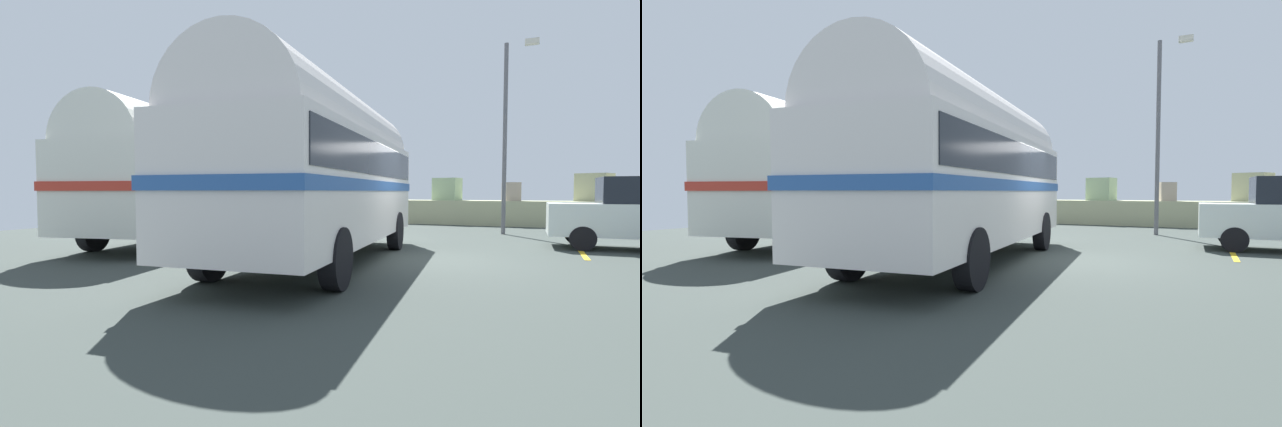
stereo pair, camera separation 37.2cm
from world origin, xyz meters
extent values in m
cube|color=#333A37|center=(0.00, 0.00, 0.01)|extent=(32.00, 26.00, 0.02)
cube|color=#A5A880|center=(0.00, 11.80, 0.55)|extent=(31.36, 1.80, 1.10)
sphere|color=#ADB777|center=(-12.92, 11.86, 1.64)|extent=(1.09, 1.09, 1.09)
cube|color=#B29C91|center=(-10.63, 11.80, 1.54)|extent=(1.00, 0.92, 0.89)
cube|color=#9EB27D|center=(-6.64, 11.33, 1.66)|extent=(1.21, 1.27, 1.13)
cube|color=#B59A8F|center=(-4.48, 11.67, 1.49)|extent=(0.90, 0.80, 0.78)
cube|color=#9CB788|center=(-1.32, 11.96, 1.62)|extent=(1.27, 1.21, 1.03)
cube|color=tan|center=(1.46, 11.67, 1.50)|extent=(0.83, 0.95, 0.80)
cube|color=tan|center=(4.65, 12.30, 1.68)|extent=(1.56, 1.55, 1.16)
cube|color=gold|center=(3.47, 3.50, 0.02)|extent=(0.12, 4.40, 0.01)
cylinder|color=black|center=(-3.03, 1.17, 0.50)|extent=(0.38, 0.98, 0.96)
cylinder|color=black|center=(-0.83, 1.40, 0.50)|extent=(0.38, 0.98, 0.96)
cylinder|color=black|center=(-2.49, -4.01, 0.50)|extent=(0.38, 0.98, 0.96)
cylinder|color=black|center=(-0.29, -3.78, 0.50)|extent=(0.38, 0.98, 0.96)
cube|color=silver|center=(-1.66, -1.31, 1.57)|extent=(3.25, 8.60, 2.10)
cylinder|color=silver|center=(-1.66, -1.31, 2.62)|extent=(3.02, 8.25, 2.20)
cube|color=#295599|center=(-1.66, -1.31, 1.63)|extent=(3.31, 8.69, 0.20)
cube|color=black|center=(-1.66, -1.31, 2.15)|extent=(3.25, 8.27, 0.64)
cube|color=silver|center=(-2.10, 2.94, 0.70)|extent=(2.28, 0.39, 0.28)
cylinder|color=black|center=(-8.68, 2.99, 0.50)|extent=(0.48, 1.00, 0.96)
cylinder|color=black|center=(-6.52, 3.46, 0.50)|extent=(0.48, 1.00, 0.96)
cylinder|color=black|center=(-7.57, -2.10, 0.50)|extent=(0.48, 1.00, 0.96)
cylinder|color=black|center=(-5.41, -1.63, 0.50)|extent=(0.48, 1.00, 0.96)
cube|color=silver|center=(-7.04, 0.68, 1.57)|extent=(4.14, 8.72, 2.10)
cylinder|color=silver|center=(-7.04, 0.68, 2.62)|extent=(3.87, 8.35, 2.20)
cube|color=#B33022|center=(-7.04, 0.68, 1.63)|extent=(4.20, 8.81, 0.20)
cube|color=black|center=(-7.04, 0.68, 2.15)|extent=(4.10, 8.40, 0.64)
cube|color=silver|center=(-7.95, 4.85, 0.70)|extent=(2.26, 0.64, 0.28)
cylinder|color=black|center=(3.51, 3.10, 0.33)|extent=(0.62, 0.21, 0.62)
cylinder|color=black|center=(3.48, 4.63, 0.33)|extent=(0.62, 0.21, 0.62)
cube|color=silver|center=(4.77, 3.88, 0.78)|extent=(4.13, 1.76, 0.84)
cylinder|color=#5B5B60|center=(1.42, 7.18, 3.29)|extent=(0.14, 0.14, 6.59)
cube|color=beige|center=(2.22, 7.02, 6.49)|extent=(0.44, 0.24, 0.18)
camera|label=1|loc=(2.40, -10.18, 1.52)|focal=26.09mm
camera|label=2|loc=(2.74, -10.02, 1.52)|focal=26.09mm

